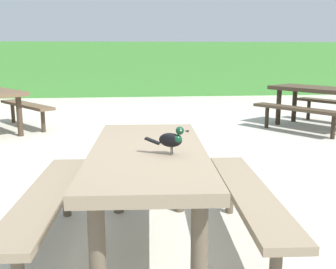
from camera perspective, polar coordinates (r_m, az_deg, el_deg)
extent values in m
plane|color=beige|center=(3.08, 4.00, -14.93)|extent=(60.00, 60.00, 0.00)
cube|color=#428438|center=(13.16, -3.94, 9.27)|extent=(28.00, 1.51, 1.66)
cube|color=#84725B|center=(2.72, -2.83, -2.68)|extent=(0.87, 1.84, 0.07)
cylinder|color=brown|center=(2.22, -9.96, -16.61)|extent=(0.09, 0.09, 0.67)
cylinder|color=brown|center=(2.22, 4.42, -16.50)|extent=(0.09, 0.09, 0.67)
cylinder|color=brown|center=(3.51, -7.11, -5.72)|extent=(0.09, 0.09, 0.67)
cylinder|color=brown|center=(3.51, 1.62, -5.64)|extent=(0.09, 0.09, 0.67)
cube|color=#84725B|center=(2.90, -16.89, -8.29)|extent=(0.38, 1.72, 0.05)
cylinder|color=brown|center=(3.56, -14.18, -8.13)|extent=(0.07, 0.07, 0.39)
cube|color=#84725B|center=(2.89, 11.37, -8.04)|extent=(0.38, 1.72, 0.05)
cylinder|color=brown|center=(3.56, 8.74, -7.93)|extent=(0.07, 0.07, 0.39)
ellipsoid|color=black|center=(2.52, 0.36, -0.79)|extent=(0.17, 0.12, 0.09)
ellipsoid|color=#0F3823|center=(2.51, 1.26, -0.70)|extent=(0.09, 0.08, 0.06)
sphere|color=#0F3823|center=(2.49, 1.68, 0.54)|extent=(0.05, 0.05, 0.05)
sphere|color=#EAE08C|center=(2.51, 2.06, 0.73)|extent=(0.01, 0.01, 0.01)
sphere|color=#EAE08C|center=(2.47, 1.82, 0.56)|extent=(0.01, 0.01, 0.01)
cone|color=black|center=(2.48, 2.59, 0.49)|extent=(0.03, 0.03, 0.02)
cube|color=black|center=(2.56, -2.21, -0.91)|extent=(0.11, 0.07, 0.04)
cylinder|color=#47423D|center=(2.55, 0.61, -2.22)|extent=(0.01, 0.01, 0.05)
cylinder|color=#47423D|center=(2.52, 0.43, -2.37)|extent=(0.01, 0.01, 0.05)
cube|color=#473828|center=(7.80, 20.88, 5.96)|extent=(1.63, 1.92, 0.07)
cylinder|color=#2E241A|center=(7.98, 15.36, 3.75)|extent=(0.09, 0.09, 0.67)
cylinder|color=#2E241A|center=(8.42, 17.43, 4.03)|extent=(0.09, 0.09, 0.67)
cube|color=#473828|center=(7.23, 17.98, 3.45)|extent=(1.19, 1.58, 0.05)
cylinder|color=#2E241A|center=(6.95, 22.32, 0.99)|extent=(0.07, 0.07, 0.39)
cylinder|color=#2E241A|center=(7.62, 13.80, 2.40)|extent=(0.07, 0.07, 0.39)
cylinder|color=#2E241A|center=(8.78, 19.25, 3.28)|extent=(0.07, 0.07, 0.39)
cylinder|color=#423324|center=(7.07, -20.25, 2.46)|extent=(0.09, 0.09, 0.67)
cube|color=brown|center=(7.87, -19.40, 3.98)|extent=(1.25, 1.53, 0.05)
cylinder|color=#423324|center=(7.32, -17.24, 1.84)|extent=(0.07, 0.07, 0.39)
cylinder|color=#423324|center=(8.48, -21.07, 2.87)|extent=(0.07, 0.07, 0.39)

